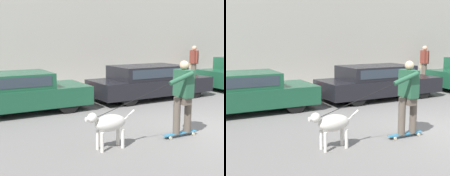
# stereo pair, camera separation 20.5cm
# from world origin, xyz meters

# --- Properties ---
(ground_plane) EXTENTS (36.00, 36.00, 0.00)m
(ground_plane) POSITION_xyz_m (0.00, 0.00, 0.00)
(ground_plane) COLOR slate
(back_wall) EXTENTS (32.00, 0.30, 4.22)m
(back_wall) POSITION_xyz_m (0.00, 7.16, 2.11)
(back_wall) COLOR #ADA89E
(back_wall) RESTS_ON ground_plane
(sidewalk_curb) EXTENTS (30.00, 1.84, 0.16)m
(sidewalk_curb) POSITION_xyz_m (0.00, 6.07, 0.08)
(sidewalk_curb) COLOR gray
(sidewalk_curb) RESTS_ON ground_plane
(parked_car_0) EXTENTS (4.19, 1.84, 1.20)m
(parked_car_0) POSITION_xyz_m (-3.88, 4.17, 0.60)
(parked_car_0) COLOR black
(parked_car_0) RESTS_ON ground_plane
(parked_car_1) EXTENTS (4.58, 1.81, 1.22)m
(parked_car_1) POSITION_xyz_m (0.92, 4.17, 0.61)
(parked_car_1) COLOR black
(parked_car_1) RESTS_ON ground_plane
(dog) EXTENTS (1.12, 0.36, 0.79)m
(dog) POSITION_xyz_m (-2.89, 0.16, 0.52)
(dog) COLOR beige
(dog) RESTS_ON ground_plane
(skateboarder) EXTENTS (2.60, 0.65, 1.71)m
(skateboarder) POSITION_xyz_m (-1.07, 0.10, 0.97)
(skateboarder) COLOR beige
(skateboarder) RESTS_ON ground_plane
(pedestrian_with_bag) EXTENTS (0.34, 0.72, 1.69)m
(pedestrian_with_bag) POSITION_xyz_m (4.88, 6.17, 1.09)
(pedestrian_with_bag) COLOR brown
(pedestrian_with_bag) RESTS_ON sidewalk_curb
(fire_hydrant) EXTENTS (0.18, 0.18, 0.65)m
(fire_hydrant) POSITION_xyz_m (-1.52, 4.90, 0.34)
(fire_hydrant) COLOR red
(fire_hydrant) RESTS_ON ground_plane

